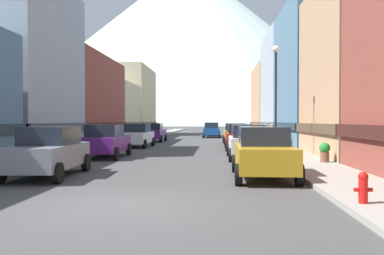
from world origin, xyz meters
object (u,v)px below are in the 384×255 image
at_px(car_left_2, 137,135).
at_px(car_left_3, 154,132).
at_px(car_right_2, 240,137).
at_px(fire_hydrant_near, 363,186).
at_px(car_left_0, 48,151).
at_px(car_driving_1, 212,130).
at_px(potted_plant_0, 285,139).
at_px(pedestrian_1, 99,137).
at_px(streetlamp_right, 276,83).
at_px(car_right_1, 248,142).
at_px(car_right_0, 263,152).
at_px(potted_plant_1, 325,151).
at_px(pedestrian_0, 272,136).
at_px(car_right_3, 235,133).
at_px(car_driving_0, 212,129).
at_px(car_left_1, 106,141).
at_px(pedestrian_2, 266,134).

height_order(car_left_2, car_left_3, same).
relative_size(car_right_2, fire_hydrant_near, 6.26).
xyz_separation_m(car_left_0, car_driving_1, (5.40, 34.39, 0.00)).
height_order(potted_plant_0, pedestrian_1, pedestrian_1).
height_order(pedestrian_1, streetlamp_right, streetlamp_right).
distance_m(car_right_1, fire_hydrant_near, 12.08).
bearing_deg(car_driving_1, car_right_0, -86.33).
xyz_separation_m(car_left_0, car_left_2, (0.00, 16.24, 0.00)).
relative_size(potted_plant_1, pedestrian_0, 0.53).
distance_m(car_right_3, car_driving_1, 13.14).
bearing_deg(streetlamp_right, fire_hydrant_near, -89.55).
bearing_deg(car_driving_1, pedestrian_1, -111.64).
xyz_separation_m(car_right_0, potted_plant_1, (3.20, 4.17, -0.27)).
height_order(car_driving_1, fire_hydrant_near, car_driving_1).
distance_m(car_right_3, car_driving_0, 18.59).
bearing_deg(fire_hydrant_near, car_right_2, 94.98).
xyz_separation_m(car_right_0, pedestrian_0, (2.45, 15.78, 0.01)).
xyz_separation_m(car_left_2, car_right_1, (7.60, -9.17, 0.00)).
height_order(car_right_0, car_right_1, same).
xyz_separation_m(car_left_0, fire_hydrant_near, (9.25, -4.89, -0.37)).
xyz_separation_m(car_left_0, potted_plant_0, (10.80, 14.95, -0.23)).
xyz_separation_m(car_left_1, pedestrian_1, (-2.45, 7.10, -0.04)).
xyz_separation_m(potted_plant_1, pedestrian_0, (-0.75, 11.61, 0.28)).
height_order(car_driving_1, potted_plant_1, car_driving_1).
relative_size(car_left_3, potted_plant_1, 5.04).
distance_m(car_left_0, car_right_3, 22.74).
relative_size(car_right_0, pedestrian_0, 2.69).
bearing_deg(car_right_0, car_left_2, 115.19).
bearing_deg(car_driving_1, car_left_1, -101.35).
height_order(fire_hydrant_near, streetlamp_right, streetlamp_right).
bearing_deg(pedestrian_1, pedestrian_0, 5.76).
xyz_separation_m(car_right_2, pedestrian_2, (2.45, 5.77, -0.02)).
relative_size(car_driving_0, potted_plant_0, 4.60).
bearing_deg(car_right_3, car_left_1, -118.61).
xyz_separation_m(car_right_1, car_right_2, (0.00, 6.97, 0.00)).
relative_size(car_right_2, car_driving_1, 1.00).
bearing_deg(streetlamp_right, car_left_1, -177.82).
height_order(car_left_3, car_driving_0, same).
distance_m(car_driving_1, potted_plant_0, 20.18).
height_order(pedestrian_0, pedestrian_1, pedestrian_0).
bearing_deg(potted_plant_1, car_left_3, 118.29).
relative_size(car_right_1, potted_plant_1, 5.03).
relative_size(potted_plant_0, streetlamp_right, 0.16).
bearing_deg(pedestrian_0, potted_plant_0, -50.92).
xyz_separation_m(car_left_1, car_driving_0, (5.40, 32.38, 0.00)).
bearing_deg(car_driving_0, car_left_3, -109.13).
distance_m(car_left_1, car_right_0, 10.62).
distance_m(car_right_0, potted_plant_1, 5.26).
distance_m(car_right_0, pedestrian_0, 15.97).
xyz_separation_m(car_right_1, car_driving_0, (-2.20, 32.81, 0.00)).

